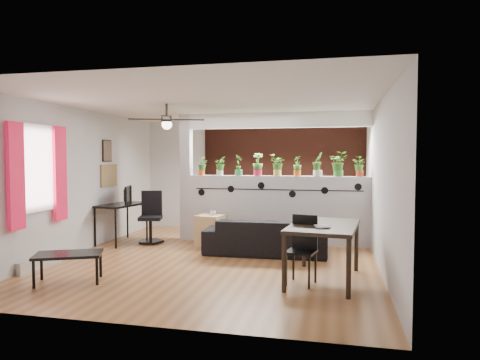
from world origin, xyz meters
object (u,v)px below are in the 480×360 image
object	(u,v)px
cube_shelf	(210,230)
office_chair	(151,221)
dining_table	(324,230)
sofa	(266,237)
potted_plant_4	(277,164)
potted_plant_8	(360,166)
potted_plant_0	(201,165)
potted_plant_7	(339,163)
coffee_table	(68,256)
potted_plant_5	(297,165)
potted_plant_6	(318,163)
potted_plant_1	(220,165)
ceiling_fan	(167,121)
folding_chair	(303,243)
potted_plant_2	(239,164)
potted_plant_3	(258,164)
computer_desk	(122,208)
cup	(213,213)

from	to	relation	value
cube_shelf	office_chair	world-z (taller)	office_chair
dining_table	sofa	bearing A→B (deg)	125.38
potted_plant_4	potted_plant_8	size ratio (longest dim) A/B	1.10
potted_plant_0	potted_plant_7	distance (m)	2.77
coffee_table	potted_plant_5	bearing A→B (deg)	49.53
potted_plant_6	dining_table	size ratio (longest dim) A/B	0.31
potted_plant_6	potted_plant_1	bearing A→B (deg)	180.00
potted_plant_6	cube_shelf	xyz separation A→B (m)	(-2.03, -0.53, -1.30)
sofa	potted_plant_1	bearing A→B (deg)	-43.34
potted_plant_5	sofa	world-z (taller)	potted_plant_5
dining_table	potted_plant_5	bearing A→B (deg)	103.22
potted_plant_5	coffee_table	size ratio (longest dim) A/B	0.40
potted_plant_4	sofa	xyz separation A→B (m)	(-0.07, -1.00, -1.28)
coffee_table	ceiling_fan	bearing A→B (deg)	61.19
potted_plant_6	folding_chair	xyz separation A→B (m)	(-0.09, -2.62, -1.05)
potted_plant_6	potted_plant_2	bearing A→B (deg)	180.00
potted_plant_3	folding_chair	size ratio (longest dim) A/B	0.49
coffee_table	potted_plant_8	bearing A→B (deg)	39.55
computer_desk	folding_chair	xyz separation A→B (m)	(3.75, -1.98, -0.17)
potted_plant_8	computer_desk	bearing A→B (deg)	-172.10
potted_plant_0	computer_desk	xyz separation A→B (m)	(-1.47, -0.64, -0.84)
potted_plant_2	potted_plant_6	world-z (taller)	potted_plant_6
office_chair	potted_plant_6	bearing A→B (deg)	9.18
potted_plant_2	potted_plant_7	size ratio (longest dim) A/B	0.89
folding_chair	coffee_table	size ratio (longest dim) A/B	0.93
ceiling_fan	potted_plant_6	world-z (taller)	ceiling_fan
cup	coffee_table	bearing A→B (deg)	-114.13
potted_plant_5	dining_table	bearing A→B (deg)	-76.78
potted_plant_6	dining_table	bearing A→B (deg)	-85.73
potted_plant_0	potted_plant_7	world-z (taller)	potted_plant_7
potted_plant_2	folding_chair	bearing A→B (deg)	-60.33
coffee_table	potted_plant_2	bearing A→B (deg)	63.63
ceiling_fan	office_chair	xyz separation A→B (m)	(-0.88, 1.27, -1.86)
potted_plant_1	potted_plant_6	bearing A→B (deg)	-0.00
potted_plant_8	cube_shelf	bearing A→B (deg)	-169.36
potted_plant_1	coffee_table	distance (m)	3.74
ceiling_fan	potted_plant_7	xyz separation A→B (m)	(2.79, 1.80, -0.71)
ceiling_fan	office_chair	distance (m)	2.42
potted_plant_1	potted_plant_2	size ratio (longest dim) A/B	0.90
potted_plant_1	sofa	size ratio (longest dim) A/B	0.19
cup	dining_table	xyz separation A→B (m)	(2.16, -1.94, 0.06)
potted_plant_7	cup	xyz separation A→B (m)	(-2.37, -0.53, -0.96)
potted_plant_3	potted_plant_8	world-z (taller)	potted_plant_3
potted_plant_3	potted_plant_5	world-z (taller)	potted_plant_3
potted_plant_4	potted_plant_7	world-z (taller)	potted_plant_7
ceiling_fan	dining_table	xyz separation A→B (m)	(2.57, -0.66, -1.61)
potted_plant_2	folding_chair	world-z (taller)	potted_plant_2
potted_plant_4	potted_plant_8	xyz separation A→B (m)	(1.58, -0.00, -0.02)
potted_plant_2	sofa	world-z (taller)	potted_plant_2
sofa	coffee_table	distance (m)	3.31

